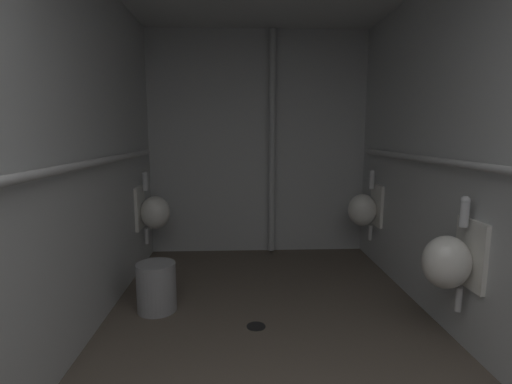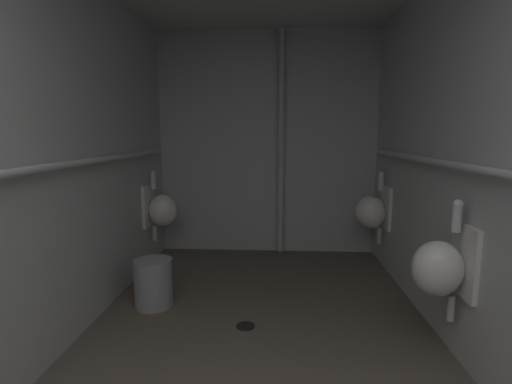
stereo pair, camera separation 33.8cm
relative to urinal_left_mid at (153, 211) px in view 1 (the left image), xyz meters
The scene contains 12 objects.
floor 2.07m from the urinal_left_mid, 55.67° to the right, with size 2.63×4.48×0.08m, color brown.
wall_left 1.76m from the urinal_left_mid, 96.25° to the right, with size 0.06×4.48×2.55m, color #B5B7B7.
wall_right 2.96m from the urinal_left_mid, 34.13° to the right, with size 0.06×4.48×2.55m, color #B5B7B7.
wall_back 1.42m from the urinal_left_mid, 28.09° to the left, with size 2.63×0.06×2.55m, color #B5B7B7.
urinal_left_mid is the anchor object (origin of this frame).
urinal_right_mid 2.74m from the urinal_left_mid, 36.19° to the right, with size 0.32×0.30×0.76m.
urinal_right_far 2.21m from the urinal_left_mid, ahead, with size 0.32×0.30×0.76m.
supply_pipe_left 1.72m from the urinal_left_mid, 93.11° to the right, with size 0.06×3.69×0.06m.
supply_pipe_right 2.87m from the urinal_left_mid, 35.04° to the right, with size 0.06×3.75×0.06m.
standpipe_back_wall 1.51m from the urinal_left_mid, 20.81° to the left, with size 0.07×0.07×2.50m, color #B5B7B7.
floor_drain 1.73m from the urinal_left_mid, 51.78° to the right, with size 0.14×0.14×0.01m, color black.
waste_bin 1.08m from the urinal_left_mid, 77.11° to the right, with size 0.31×0.31×0.39m, color gray.
Camera 1 is at (-0.23, -0.06, 1.40)m, focal length 26.59 mm.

